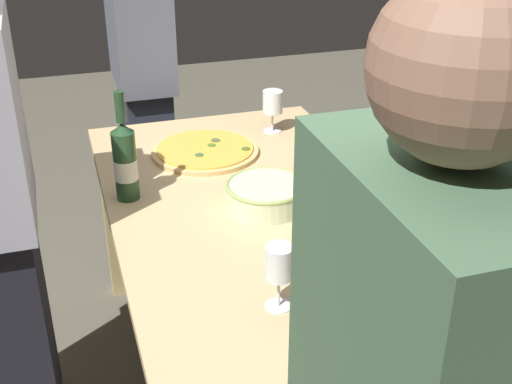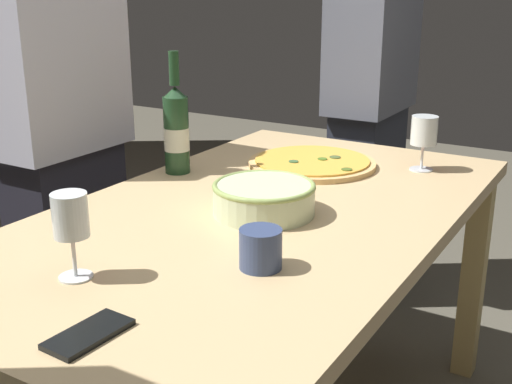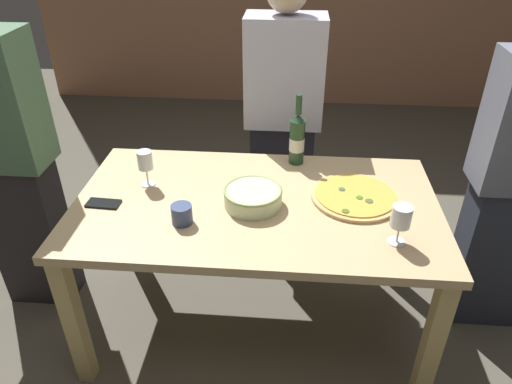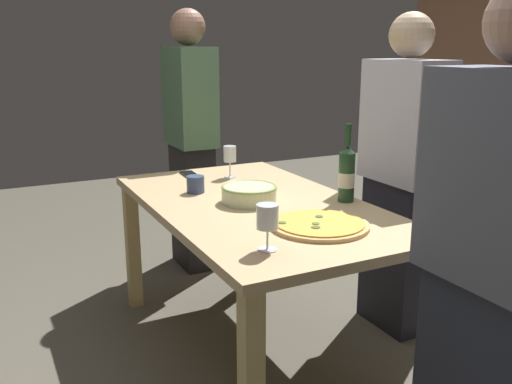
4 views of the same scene
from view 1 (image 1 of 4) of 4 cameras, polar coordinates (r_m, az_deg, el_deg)
dining_table at (r=2.18m, az=-0.00°, el=-3.30°), size 1.60×0.90×0.75m
pizza at (r=2.49m, az=-4.28°, el=3.46°), size 0.39×0.39×0.02m
serving_bowl at (r=2.11m, az=0.84°, el=-0.14°), size 0.25×0.25×0.08m
wine_bottle at (r=2.16m, az=-10.91°, el=2.62°), size 0.07×0.07×0.36m
wine_glass_near_pizza at (r=1.63m, az=1.94°, el=-6.21°), size 0.07×0.07×0.17m
wine_glass_by_bottle at (r=2.65m, az=1.40°, el=7.38°), size 0.08×0.08×0.17m
cup_amber at (r=1.94m, az=7.73°, el=-3.20°), size 0.09×0.09×0.08m
cell_phone at (r=1.64m, az=9.68°, el=-11.16°), size 0.15×0.08×0.01m
person_guest_right at (r=3.15m, az=-9.44°, el=9.25°), size 0.45×0.24×1.61m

